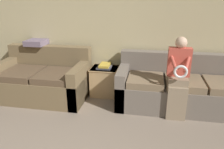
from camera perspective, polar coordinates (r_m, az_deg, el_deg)
name	(u,v)px	position (r m, az deg, el deg)	size (l,w,h in m)	color
wall_back	(96,26)	(4.23, -4.33, 12.59)	(7.50, 0.06, 2.55)	#C6B789
couch_main	(182,89)	(3.92, 17.81, -3.52)	(2.18, 0.88, 0.87)	#70665B
couch_side	(44,80)	(4.27, -17.40, -1.42)	(1.63, 0.96, 0.91)	brown
child_left_seated	(178,75)	(3.44, 16.96, -0.25)	(0.34, 0.38, 1.25)	gray
side_shelf	(105,81)	(4.17, -1.93, -1.67)	(0.51, 0.45, 0.54)	tan
book_stack	(105,66)	(4.08, -1.92, 2.24)	(0.26, 0.30, 0.07)	#4C4C56
throw_pillow	(36,43)	(4.50, -19.16, 7.90)	(0.36, 0.36, 0.10)	slate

